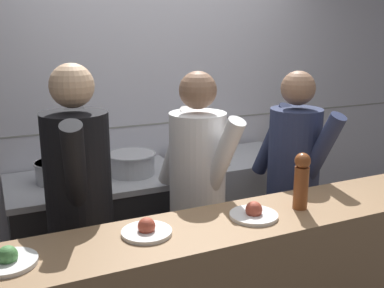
{
  "coord_description": "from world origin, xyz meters",
  "views": [
    {
      "loc": [
        -1.25,
        -1.97,
        1.91
      ],
      "look_at": [
        -0.04,
        0.67,
        1.15
      ],
      "focal_mm": 42.0,
      "sensor_mm": 36.0,
      "label": 1
    }
  ],
  "objects_px": {
    "plated_dish_main": "(8,260)",
    "chef_sous": "(197,193)",
    "plated_dish_appetiser": "(147,230)",
    "oven_range": "(99,236)",
    "plated_dish_dessert": "(254,213)",
    "stock_pot": "(56,171)",
    "chef_head_cook": "(80,206)",
    "pepper_mill": "(301,180)",
    "chefs_knife": "(201,163)",
    "chef_line": "(292,182)",
    "sauce_pot": "(132,163)"
  },
  "relations": [
    {
      "from": "plated_dish_dessert",
      "to": "chef_head_cook",
      "type": "xyz_separation_m",
      "value": [
        -0.74,
        0.58,
        -0.05
      ]
    },
    {
      "from": "plated_dish_main",
      "to": "chef_sous",
      "type": "bearing_deg",
      "value": 27.4
    },
    {
      "from": "oven_range",
      "to": "sauce_pot",
      "type": "distance_m",
      "value": 0.58
    },
    {
      "from": "sauce_pot",
      "to": "chef_head_cook",
      "type": "xyz_separation_m",
      "value": [
        -0.49,
        -0.64,
        -0.0
      ]
    },
    {
      "from": "plated_dish_dessert",
      "to": "plated_dish_appetiser",
      "type": "bearing_deg",
      "value": 175.58
    },
    {
      "from": "sauce_pot",
      "to": "pepper_mill",
      "type": "xyz_separation_m",
      "value": [
        0.53,
        -1.23,
        0.19
      ]
    },
    {
      "from": "chef_head_cook",
      "to": "sauce_pot",
      "type": "bearing_deg",
      "value": 65.1
    },
    {
      "from": "plated_dish_main",
      "to": "pepper_mill",
      "type": "relative_size",
      "value": 0.77
    },
    {
      "from": "sauce_pot",
      "to": "chefs_knife",
      "type": "distance_m",
      "value": 0.52
    },
    {
      "from": "oven_range",
      "to": "plated_dish_main",
      "type": "xyz_separation_m",
      "value": [
        -0.62,
        -1.23,
        0.57
      ]
    },
    {
      "from": "plated_dish_main",
      "to": "chef_sous",
      "type": "relative_size",
      "value": 0.14
    },
    {
      "from": "chef_sous",
      "to": "chef_line",
      "type": "distance_m",
      "value": 0.67
    },
    {
      "from": "stock_pot",
      "to": "plated_dish_dessert",
      "type": "xyz_separation_m",
      "value": [
        0.77,
        -1.27,
        0.05
      ]
    },
    {
      "from": "sauce_pot",
      "to": "pepper_mill",
      "type": "distance_m",
      "value": 1.35
    },
    {
      "from": "stock_pot",
      "to": "chef_line",
      "type": "xyz_separation_m",
      "value": [
        1.41,
        -0.74,
        -0.05
      ]
    },
    {
      "from": "oven_range",
      "to": "plated_dish_appetiser",
      "type": "bearing_deg",
      "value": -91.83
    },
    {
      "from": "chef_head_cook",
      "to": "chef_sous",
      "type": "bearing_deg",
      "value": 12.53
    },
    {
      "from": "plated_dish_main",
      "to": "plated_dish_appetiser",
      "type": "xyz_separation_m",
      "value": [
        0.59,
        0.03,
        0.0
      ]
    },
    {
      "from": "chefs_knife",
      "to": "plated_dish_dessert",
      "type": "bearing_deg",
      "value": -102.99
    },
    {
      "from": "stock_pot",
      "to": "chef_head_cook",
      "type": "relative_size",
      "value": 0.16
    },
    {
      "from": "oven_range",
      "to": "plated_dish_dessert",
      "type": "height_order",
      "value": "plated_dish_dessert"
    },
    {
      "from": "sauce_pot",
      "to": "plated_dish_dessert",
      "type": "bearing_deg",
      "value": -78.51
    },
    {
      "from": "chef_sous",
      "to": "plated_dish_appetiser",
      "type": "bearing_deg",
      "value": -149.81
    },
    {
      "from": "sauce_pot",
      "to": "chef_head_cook",
      "type": "relative_size",
      "value": 0.2
    },
    {
      "from": "oven_range",
      "to": "chef_line",
      "type": "height_order",
      "value": "chef_line"
    },
    {
      "from": "sauce_pot",
      "to": "plated_dish_appetiser",
      "type": "relative_size",
      "value": 1.5
    },
    {
      "from": "stock_pot",
      "to": "chef_head_cook",
      "type": "distance_m",
      "value": 0.69
    },
    {
      "from": "chefs_knife",
      "to": "pepper_mill",
      "type": "height_order",
      "value": "pepper_mill"
    },
    {
      "from": "chef_line",
      "to": "chef_sous",
      "type": "bearing_deg",
      "value": 163.2
    },
    {
      "from": "pepper_mill",
      "to": "plated_dish_main",
      "type": "bearing_deg",
      "value": 179.29
    },
    {
      "from": "stock_pot",
      "to": "chef_line",
      "type": "height_order",
      "value": "chef_line"
    },
    {
      "from": "pepper_mill",
      "to": "sauce_pot",
      "type": "bearing_deg",
      "value": 113.22
    },
    {
      "from": "chef_head_cook",
      "to": "chef_line",
      "type": "height_order",
      "value": "chef_head_cook"
    },
    {
      "from": "plated_dish_appetiser",
      "to": "chef_line",
      "type": "xyz_separation_m",
      "value": [
        1.18,
        0.49,
        -0.1
      ]
    },
    {
      "from": "sauce_pot",
      "to": "chefs_knife",
      "type": "height_order",
      "value": "sauce_pot"
    },
    {
      "from": "chef_line",
      "to": "sauce_pot",
      "type": "bearing_deg",
      "value": 129.5
    },
    {
      "from": "oven_range",
      "to": "plated_dish_dessert",
      "type": "distance_m",
      "value": 1.46
    },
    {
      "from": "plated_dish_main",
      "to": "chef_head_cook",
      "type": "height_order",
      "value": "chef_head_cook"
    },
    {
      "from": "chefs_knife",
      "to": "chef_head_cook",
      "type": "bearing_deg",
      "value": -149.91
    },
    {
      "from": "chefs_knife",
      "to": "chef_line",
      "type": "relative_size",
      "value": 0.2
    },
    {
      "from": "oven_range",
      "to": "pepper_mill",
      "type": "relative_size",
      "value": 4.06
    },
    {
      "from": "chef_head_cook",
      "to": "chefs_knife",
      "type": "bearing_deg",
      "value": 42.47
    },
    {
      "from": "plated_dish_appetiser",
      "to": "chef_line",
      "type": "distance_m",
      "value": 1.29
    },
    {
      "from": "oven_range",
      "to": "chef_sous",
      "type": "distance_m",
      "value": 0.95
    },
    {
      "from": "plated_dish_main",
      "to": "oven_range",
      "type": "bearing_deg",
      "value": 63.09
    },
    {
      "from": "pepper_mill",
      "to": "plated_dish_dessert",
      "type": "bearing_deg",
      "value": 179.52
    },
    {
      "from": "plated_dish_dessert",
      "to": "plated_dish_main",
      "type": "bearing_deg",
      "value": 179.23
    },
    {
      "from": "plated_dish_main",
      "to": "chef_sous",
      "type": "height_order",
      "value": "chef_sous"
    },
    {
      "from": "plated_dish_main",
      "to": "chef_sous",
      "type": "distance_m",
      "value": 1.24
    },
    {
      "from": "chefs_knife",
      "to": "chef_line",
      "type": "distance_m",
      "value": 0.73
    }
  ]
}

